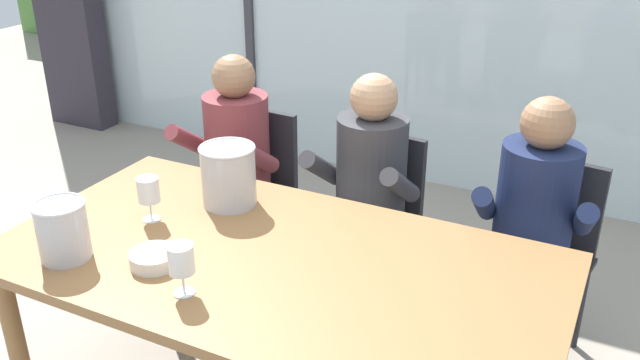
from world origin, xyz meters
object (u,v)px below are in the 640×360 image
ice_bucket_secondary (228,175)px  wine_glass_near_bucket (149,192)px  chair_left_of_center (372,211)px  person_navy_polo (532,225)px  person_charcoal_jacket (364,190)px  wine_glass_by_left_taster (181,261)px  chair_center (540,245)px  person_maroon_top (229,161)px  dining_table (276,276)px  tasting_bowl (154,258)px  chair_near_curtain (251,182)px  ice_bucket_primary (62,230)px

ice_bucket_secondary → wine_glass_near_bucket: (-0.19, -0.25, -0.01)m
chair_left_of_center → person_navy_polo: bearing=-2.5°
person_charcoal_jacket → wine_glass_by_left_taster: 1.14m
chair_center → person_charcoal_jacket: size_ratio=0.73×
person_charcoal_jacket → person_navy_polo: (0.74, 0.00, 0.00)m
person_maroon_top → person_charcoal_jacket: (0.72, -0.00, 0.00)m
wine_glass_near_bucket → person_charcoal_jacket: bearing=53.8°
wine_glass_near_bucket → dining_table: bearing=-2.9°
person_maroon_top → person_charcoal_jacket: same height
dining_table → chair_left_of_center: bearing=90.6°
wine_glass_by_left_taster → wine_glass_near_bucket: same height
dining_table → tasting_bowl: 0.42m
chair_center → person_charcoal_jacket: 0.80m
wine_glass_near_bucket → person_navy_polo: bearing=30.5°
person_charcoal_jacket → ice_bucket_secondary: (-0.37, -0.51, 0.21)m
chair_near_curtain → chair_left_of_center: 0.69m
chair_near_curtain → chair_center: bearing=3.9°
chair_center → ice_bucket_primary: 1.93m
chair_near_curtain → person_maroon_top: 0.23m
chair_center → wine_glass_by_left_taster: size_ratio=5.07×
chair_near_curtain → tasting_bowl: (0.36, -1.17, 0.28)m
person_navy_polo → tasting_bowl: (-1.07, -1.02, 0.11)m
chair_near_curtain → ice_bucket_secondary: bearing=-60.3°
ice_bucket_primary → wine_glass_by_left_taster: (0.50, 0.00, 0.01)m
tasting_bowl → wine_glass_near_bucket: bearing=131.0°
dining_table → ice_bucket_secondary: bearing=142.9°
chair_center → ice_bucket_primary: size_ratio=4.21×
ice_bucket_primary → person_maroon_top: bearing=94.0°
chair_near_curtain → wine_glass_near_bucket: (0.14, -0.92, 0.37)m
dining_table → ice_bucket_secondary: 0.51m
person_charcoal_jacket → ice_bucket_secondary: 0.66m
chair_left_of_center → dining_table: bearing=-81.8°
ice_bucket_primary → dining_table: bearing=26.5°
dining_table → wine_glass_by_left_taster: 0.40m
ice_bucket_primary → chair_center: bearing=42.3°
dining_table → person_maroon_top: bearing=132.4°
chair_near_curtain → person_maroon_top: bearing=-95.7°
chair_near_curtain → chair_center: (1.46, 0.01, 0.00)m
chair_center → ice_bucket_secondary: bearing=-140.9°
chair_near_curtain → ice_bucket_primary: ice_bucket_primary is taller
person_charcoal_jacket → tasting_bowl: bearing=-106.6°
person_navy_polo → wine_glass_near_bucket: size_ratio=6.91×
person_navy_polo → wine_glass_by_left_taster: 1.43m
chair_center → chair_left_of_center: bearing=-169.5°
person_maroon_top → chair_left_of_center: bearing=13.3°
person_maroon_top → tasting_bowl: person_maroon_top is taller
person_maroon_top → ice_bucket_primary: person_maroon_top is taller
chair_near_curtain → wine_glass_by_left_taster: (0.55, -1.26, 0.37)m
dining_table → chair_near_curtain: 1.19m
chair_left_of_center → ice_bucket_secondary: 0.83m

